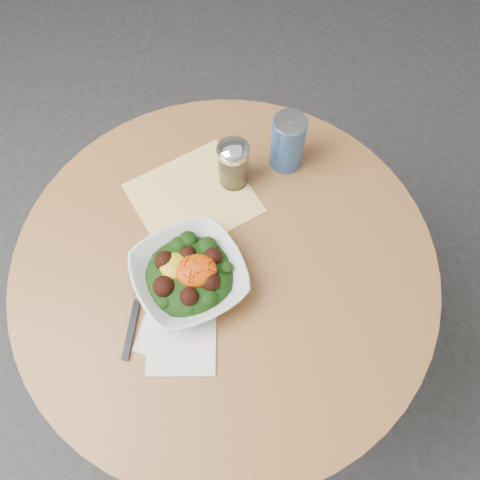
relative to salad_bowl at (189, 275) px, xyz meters
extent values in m
plane|color=#2B2B2E|center=(0.08, 0.02, -0.78)|extent=(6.00, 6.00, 0.00)
cylinder|color=black|center=(0.08, 0.02, -0.77)|extent=(0.52, 0.52, 0.03)
cylinder|color=black|center=(0.08, 0.02, -0.43)|extent=(0.10, 0.10, 0.71)
cylinder|color=#B47941|center=(0.08, 0.02, -0.05)|extent=(0.90, 0.90, 0.04)
cube|color=yellow|center=(0.04, 0.20, -0.03)|extent=(0.31, 0.30, 0.00)
cube|color=white|center=(-0.04, -0.09, -0.03)|extent=(0.18, 0.18, 0.00)
cube|color=white|center=(-0.04, -0.13, -0.03)|extent=(0.16, 0.16, 0.00)
imported|color=silver|center=(0.00, 0.00, 0.00)|extent=(0.27, 0.27, 0.05)
ellipsoid|color=black|center=(0.00, 0.00, -0.01)|extent=(0.18, 0.18, 0.06)
ellipsoid|color=gold|center=(-0.03, 0.02, 0.02)|extent=(0.06, 0.06, 0.02)
ellipsoid|color=#DA3C04|center=(0.02, -0.01, 0.03)|extent=(0.08, 0.07, 0.04)
cube|color=black|center=(-0.13, -0.08, -0.03)|extent=(0.05, 0.12, 0.00)
cube|color=black|center=(-0.10, 0.01, -0.03)|extent=(0.04, 0.07, 0.00)
cylinder|color=silver|center=(0.14, 0.23, 0.02)|extent=(0.07, 0.07, 0.10)
cylinder|color=olive|center=(0.14, 0.23, 0.00)|extent=(0.06, 0.06, 0.06)
cylinder|color=silver|center=(0.14, 0.23, 0.08)|extent=(0.07, 0.07, 0.01)
ellipsoid|color=silver|center=(0.14, 0.23, 0.08)|extent=(0.07, 0.07, 0.03)
cylinder|color=navy|center=(0.26, 0.26, 0.04)|extent=(0.08, 0.08, 0.14)
cylinder|color=silver|center=(0.26, 0.26, 0.11)|extent=(0.07, 0.07, 0.00)
cube|color=silver|center=(0.26, 0.26, 0.11)|extent=(0.01, 0.02, 0.00)
camera|label=1|loc=(0.02, -0.44, 0.99)|focal=40.00mm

